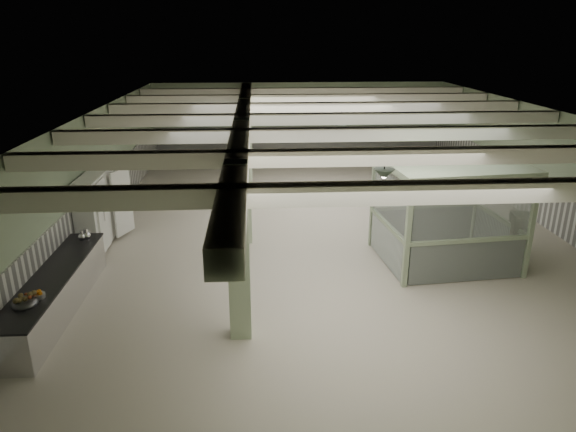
{
  "coord_description": "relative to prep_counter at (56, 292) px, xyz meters",
  "views": [
    {
      "loc": [
        -2.12,
        -15.09,
        5.77
      ],
      "look_at": [
        -1.33,
        -2.53,
        1.3
      ],
      "focal_mm": 32.0,
      "sensor_mm": 36.0,
      "label": 1
    }
  ],
  "objects": [
    {
      "name": "floor",
      "position": [
        6.54,
        4.82,
        -0.46
      ],
      "size": [
        20.0,
        20.0,
        0.0
      ],
      "primitive_type": "plane",
      "color": "beige",
      "rests_on": "ground"
    },
    {
      "name": "ceiling",
      "position": [
        6.54,
        4.82,
        3.14
      ],
      "size": [
        14.0,
        20.0,
        0.02
      ],
      "primitive_type": "cube",
      "color": "silver",
      "rests_on": "wall_back"
    },
    {
      "name": "wall_back",
      "position": [
        6.54,
        14.82,
        1.34
      ],
      "size": [
        14.0,
        0.02,
        3.6
      ],
      "primitive_type": "cube",
      "color": "#9BB28F",
      "rests_on": "floor"
    },
    {
      "name": "wall_front",
      "position": [
        6.54,
        -5.18,
        1.34
      ],
      "size": [
        14.0,
        0.02,
        3.6
      ],
      "primitive_type": "cube",
      "color": "#9BB28F",
      "rests_on": "floor"
    },
    {
      "name": "wall_left",
      "position": [
        -0.46,
        4.82,
        1.34
      ],
      "size": [
        0.02,
        20.0,
        3.6
      ],
      "primitive_type": "cube",
      "color": "#9BB28F",
      "rests_on": "floor"
    },
    {
      "name": "wall_right",
      "position": [
        13.54,
        4.82,
        1.34
      ],
      "size": [
        0.02,
        20.0,
        3.6
      ],
      "primitive_type": "cube",
      "color": "#9BB28F",
      "rests_on": "floor"
    },
    {
      "name": "wainscot_left",
      "position": [
        -0.43,
        4.82,
        0.29
      ],
      "size": [
        0.05,
        19.9,
        1.5
      ],
      "primitive_type": "cube",
      "color": "white",
      "rests_on": "floor"
    },
    {
      "name": "wainscot_right",
      "position": [
        13.52,
        4.82,
        0.29
      ],
      "size": [
        0.05,
        19.9,
        1.5
      ],
      "primitive_type": "cube",
      "color": "white",
      "rests_on": "floor"
    },
    {
      "name": "wainscot_back",
      "position": [
        6.54,
        14.8,
        0.29
      ],
      "size": [
        13.9,
        0.05,
        1.5
      ],
      "primitive_type": "cube",
      "color": "white",
      "rests_on": "floor"
    },
    {
      "name": "girder",
      "position": [
        4.04,
        4.82,
        2.92
      ],
      "size": [
        0.45,
        19.9,
        0.4
      ],
      "primitive_type": "cube",
      "color": "white",
      "rests_on": "ceiling"
    },
    {
      "name": "beam_a",
      "position": [
        6.54,
        -2.68,
        2.96
      ],
      "size": [
        13.9,
        0.35,
        0.32
      ],
      "primitive_type": "cube",
      "color": "white",
      "rests_on": "ceiling"
    },
    {
      "name": "beam_b",
      "position": [
        6.54,
        -0.18,
        2.96
      ],
      "size": [
        13.9,
        0.35,
        0.32
      ],
      "primitive_type": "cube",
      "color": "white",
      "rests_on": "ceiling"
    },
    {
      "name": "beam_c",
      "position": [
        6.54,
        2.32,
        2.96
      ],
      "size": [
        13.9,
        0.35,
        0.32
      ],
      "primitive_type": "cube",
      "color": "white",
      "rests_on": "ceiling"
    },
    {
      "name": "beam_d",
      "position": [
        6.54,
        4.82,
        2.96
      ],
      "size": [
        13.9,
        0.35,
        0.32
      ],
      "primitive_type": "cube",
      "color": "white",
      "rests_on": "ceiling"
    },
    {
      "name": "beam_e",
      "position": [
        6.54,
        7.32,
        2.96
      ],
      "size": [
        13.9,
        0.35,
        0.32
      ],
      "primitive_type": "cube",
      "color": "white",
      "rests_on": "ceiling"
    },
    {
      "name": "beam_f",
      "position": [
        6.54,
        9.82,
        2.96
      ],
      "size": [
        13.9,
        0.35,
        0.32
      ],
      "primitive_type": "cube",
      "color": "white",
      "rests_on": "ceiling"
    },
    {
      "name": "beam_g",
      "position": [
        6.54,
        12.32,
        2.96
      ],
      "size": [
        13.9,
        0.35,
        0.32
      ],
      "primitive_type": "cube",
      "color": "white",
      "rests_on": "ceiling"
    },
    {
      "name": "column_a",
      "position": [
        4.04,
        -1.18,
        1.34
      ],
      "size": [
        0.42,
        0.42,
        3.6
      ],
      "primitive_type": "cube",
      "color": "#B2C69F",
      "rests_on": "floor"
    },
    {
      "name": "column_b",
      "position": [
        4.04,
        3.82,
        1.34
      ],
      "size": [
        0.42,
        0.42,
        3.6
      ],
      "primitive_type": "cube",
      "color": "#B2C69F",
      "rests_on": "floor"
    },
    {
      "name": "column_c",
      "position": [
        4.04,
        8.82,
        1.34
      ],
      "size": [
        0.42,
        0.42,
        3.6
      ],
      "primitive_type": "cube",
      "color": "#B2C69F",
      "rests_on": "floor"
    },
    {
      "name": "column_d",
      "position": [
        4.04,
        12.82,
        1.34
      ],
      "size": [
        0.42,
        0.42,
        3.6
      ],
      "primitive_type": "cube",
      "color": "#B2C69F",
      "rests_on": "floor"
    },
    {
      "name": "pendant_front",
      "position": [
        7.04,
        -0.18,
        2.59
      ],
      "size": [
        0.44,
        0.44,
        0.22
      ],
      "primitive_type": "cone",
      "rotation": [
        3.14,
        0.0,
        0.0
      ],
      "color": "#283629",
      "rests_on": "ceiling"
    },
    {
      "name": "pendant_mid",
      "position": [
        7.04,
        5.32,
        2.59
      ],
      "size": [
        0.44,
        0.44,
        0.22
      ],
      "primitive_type": "cone",
      "rotation": [
        3.14,
        0.0,
        0.0
      ],
      "color": "#283629",
      "rests_on": "ceiling"
    },
    {
      "name": "pendant_back",
      "position": [
        7.04,
        10.32,
        2.59
      ],
      "size": [
        0.44,
        0.44,
        0.22
      ],
      "primitive_type": "cone",
      "rotation": [
        3.14,
        0.0,
        0.0
      ],
      "color": "#283629",
      "rests_on": "ceiling"
    },
    {
      "name": "prep_counter",
      "position": [
        0.0,
        0.0,
        0.0
      ],
      "size": [
        0.83,
        4.76,
        0.91
      ],
      "color": "silver",
      "rests_on": "floor"
    },
    {
      "name": "pitcher_near",
      "position": [
        0.05,
        1.88,
        0.58
      ],
      "size": [
        0.25,
        0.26,
        0.27
      ],
      "primitive_type": null,
      "rotation": [
        0.0,
        0.0,
        -0.36
      ],
      "color": "silver",
      "rests_on": "prep_counter"
    },
    {
      "name": "pitcher_far",
      "position": [
        0.14,
        1.93,
        0.59
      ],
      "size": [
        0.24,
        0.27,
        0.3
      ],
      "primitive_type": null,
      "rotation": [
        0.0,
        0.0,
        0.17
      ],
      "color": "silver",
      "rests_on": "prep_counter"
    },
    {
      "name": "veg_colander",
      "position": [
        -0.04,
        -1.34,
        0.55
      ],
      "size": [
        0.58,
        0.58,
        0.22
      ],
      "primitive_type": null,
      "rotation": [
        0.0,
        0.0,
        0.19
      ],
      "color": "#45454A",
      "rests_on": "prep_counter"
    },
    {
      "name": "orange_bowl",
      "position": [
        0.12,
        -1.07,
        0.48
      ],
      "size": [
        0.32,
        0.32,
        0.09
      ],
      "primitive_type": "cylinder",
      "rotation": [
        0.0,
        0.0,
        -0.33
      ],
      "color": "#B2B2B7",
      "rests_on": "prep_counter"
    },
    {
      "name": "walkin_cooler",
      "position": [
        -0.08,
        3.72,
        0.57
      ],
      "size": [
        0.9,
        2.24,
        2.05
      ],
      "color": "white",
      "rests_on": "floor"
    },
    {
      "name": "guard_booth",
      "position": [
        9.36,
        2.13,
        1.37
      ],
      "size": [
        3.65,
        3.18,
        2.74
      ],
      "rotation": [
        0.0,
        0.0,
        0.09
      ],
      "color": "#96A987",
      "rests_on": "floor"
    },
    {
      "name": "filing_cabinet",
      "position": [
        11.16,
        1.65,
        0.25
      ],
      "size": [
        0.61,
        0.75,
        1.43
      ],
      "primitive_type": "cube",
      "rotation": [
        0.0,
        0.0,
        -0.25
      ],
      "color": "#606050",
      "rests_on": "floor"
    }
  ]
}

